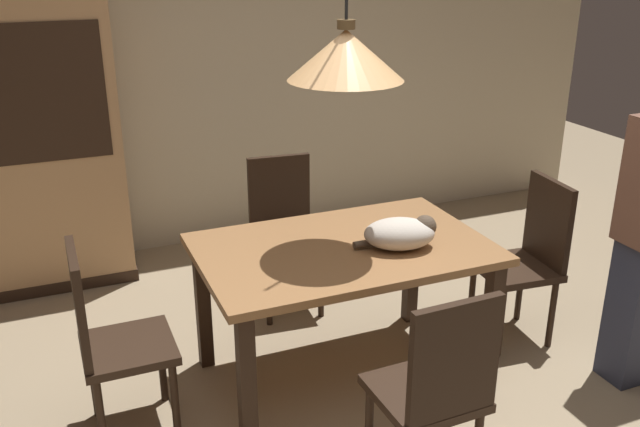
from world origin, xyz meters
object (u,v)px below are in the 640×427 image
chair_left_side (108,335)px  chair_near_front (436,387)px  chair_far_back (284,227)px  hutch_bookcase (29,153)px  pendant_lamp (346,54)px  cat_sleeping (401,233)px  dining_table (343,264)px  chair_right_side (529,254)px

chair_left_side → chair_near_front: (1.13, -0.88, 0.00)m
chair_far_back → chair_near_front: 1.76m
hutch_bookcase → pendant_lamp: bearing=-52.3°
cat_sleeping → pendant_lamp: 0.88m
dining_table → cat_sleeping: 0.33m
chair_near_front → dining_table: bearing=90.1°
cat_sleeping → chair_left_side: bearing=174.5°
hutch_bookcase → chair_right_side: bearing=-35.3°
chair_far_back → cat_sleeping: (0.24, -1.01, 0.32)m
dining_table → hutch_bookcase: bearing=127.7°
dining_table → chair_near_front: bearing=-89.9°
chair_right_side → chair_far_back: 1.43m
chair_near_front → cat_sleeping: (0.24, 0.75, 0.32)m
dining_table → chair_right_side: size_ratio=1.51×
dining_table → chair_far_back: bearing=89.6°
chair_left_side → hutch_bookcase: hutch_bookcase is taller
cat_sleeping → pendant_lamp: bearing=151.5°
chair_right_side → chair_far_back: size_ratio=1.00×
chair_far_back → pendant_lamp: size_ratio=0.72×
cat_sleeping → hutch_bookcase: bearing=130.3°
dining_table → chair_left_side: (-1.13, 0.00, -0.14)m
dining_table → chair_left_side: bearing=180.0°
chair_left_side → chair_near_front: 1.43m
dining_table → chair_near_front: (0.00, -0.88, -0.14)m
dining_table → chair_left_side: 1.14m
chair_left_side → pendant_lamp: pendant_lamp is taller
chair_right_side → chair_near_front: (-1.13, -0.87, 0.00)m
chair_right_side → cat_sleeping: chair_right_side is taller
dining_table → chair_left_side: size_ratio=1.51×
chair_right_side → pendant_lamp: bearing=179.6°
dining_table → chair_right_side: 1.14m
chair_near_front → hutch_bookcase: size_ratio=0.50×
dining_table → hutch_bookcase: (-1.36, 1.76, 0.24)m
chair_left_side → cat_sleeping: (1.37, -0.13, 0.32)m
chair_far_back → dining_table: bearing=-90.4°
chair_right_side → cat_sleeping: 0.95m
dining_table → chair_right_side: (1.13, -0.01, -0.14)m
chair_left_side → dining_table: bearing=-0.0°
chair_right_side → pendant_lamp: (-1.13, 0.01, 1.15)m
chair_left_side → chair_right_side: bearing=-0.2°
chair_near_front → pendant_lamp: pendant_lamp is taller
chair_left_side → chair_far_back: size_ratio=1.00×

